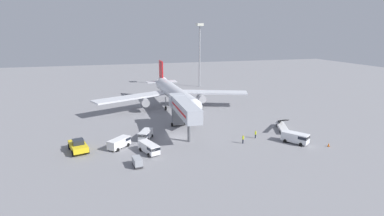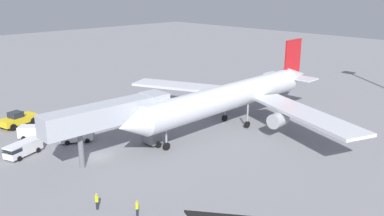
# 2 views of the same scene
# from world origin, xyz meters

# --- Properties ---
(ground_plane) EXTENTS (300.00, 300.00, 0.00)m
(ground_plane) POSITION_xyz_m (0.00, 0.00, 0.00)
(ground_plane) COLOR gray
(airplane_at_gate) EXTENTS (44.27, 43.49, 12.20)m
(airplane_at_gate) POSITION_xyz_m (4.28, 22.29, 4.90)
(airplane_at_gate) COLOR silver
(airplane_at_gate) RESTS_ON ground
(jet_bridge) EXTENTS (3.70, 17.52, 7.46)m
(jet_bridge) POSITION_xyz_m (1.63, 2.00, 5.59)
(jet_bridge) COLOR #B2B7C1
(jet_bridge) RESTS_ON ground
(pushback_tug) EXTENTS (4.02, 6.23, 2.42)m
(pushback_tug) POSITION_xyz_m (-19.48, -2.64, 1.13)
(pushback_tug) COLOR yellow
(pushback_tug) RESTS_ON ground
(belt_loader_truck) EXTENTS (4.36, 7.58, 3.45)m
(belt_loader_truck) POSITION_xyz_m (23.59, -1.85, 0.78)
(belt_loader_truck) COLOR white
(belt_loader_truck) RESTS_ON ground
(service_van_outer_right) EXTENTS (3.49, 5.42, 1.85)m
(service_van_outer_right) POSITION_xyz_m (-7.08, -7.05, 1.08)
(service_van_outer_right) COLOR white
(service_van_outer_right) RESTS_ON ground
(service_van_mid_left) EXTENTS (3.60, 4.76, 1.80)m
(service_van_mid_left) POSITION_xyz_m (-6.74, 0.47, 1.05)
(service_van_mid_left) COLOR silver
(service_van_mid_left) RESTS_ON ground
(service_van_near_right) EXTENTS (4.59, 5.39, 2.08)m
(service_van_near_right) POSITION_xyz_m (21.42, -10.04, 1.19)
(service_van_near_right) COLOR white
(service_van_near_right) RESTS_ON ground
(service_van_rear_left) EXTENTS (4.62, 4.64, 1.88)m
(service_van_rear_left) POSITION_xyz_m (-12.10, -2.87, 1.09)
(service_van_rear_left) COLOR white
(service_van_rear_left) RESTS_ON ground
(baggage_cart_far_center) EXTENTS (1.61, 2.70, 1.49)m
(baggage_cart_far_center) POSITION_xyz_m (-9.81, -12.11, 0.83)
(baggage_cart_far_center) COLOR #38383D
(baggage_cart_far_center) RESTS_ON ground
(ground_crew_worker_foreground) EXTENTS (0.43, 0.43, 1.68)m
(ground_crew_worker_foreground) POSITION_xyz_m (15.18, -5.18, 0.89)
(ground_crew_worker_foreground) COLOR #1E2333
(ground_crew_worker_foreground) RESTS_ON ground
(ground_crew_worker_midground) EXTENTS (0.37, 0.37, 1.78)m
(ground_crew_worker_midground) POSITION_xyz_m (11.36, -7.28, 0.94)
(ground_crew_worker_midground) COLOR #1E2333
(ground_crew_worker_midground) RESTS_ON ground
(safety_cone_alpha) EXTENTS (0.47, 0.47, 0.72)m
(safety_cone_alpha) POSITION_xyz_m (26.41, -13.43, 0.36)
(safety_cone_alpha) COLOR black
(safety_cone_alpha) RESTS_ON ground
(apron_light_mast) EXTENTS (2.40, 2.40, 24.35)m
(apron_light_mast) POSITION_xyz_m (22.50, 56.25, 17.04)
(apron_light_mast) COLOR #93969B
(apron_light_mast) RESTS_ON ground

